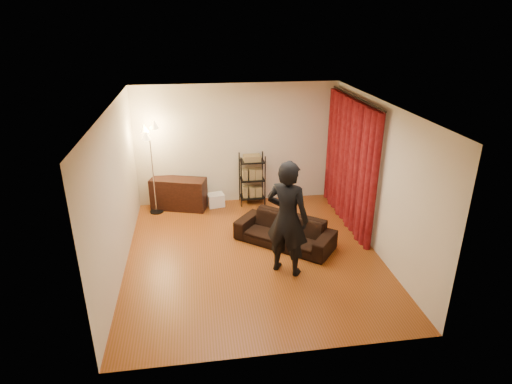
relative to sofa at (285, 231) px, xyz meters
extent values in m
plane|color=brown|center=(-0.64, -0.29, -0.27)|extent=(5.00, 5.00, 0.00)
plane|color=white|center=(-0.64, -0.29, 2.43)|extent=(5.00, 5.00, 0.00)
plane|color=beige|center=(-0.64, 2.21, 1.08)|extent=(5.00, 0.00, 5.00)
plane|color=beige|center=(-0.64, -2.79, 1.08)|extent=(5.00, 0.00, 5.00)
plane|color=beige|center=(-2.89, -0.29, 1.08)|extent=(0.00, 5.00, 5.00)
plane|color=beige|center=(1.61, -0.29, 1.08)|extent=(0.00, 5.00, 5.00)
cylinder|color=black|center=(1.51, 0.83, 2.31)|extent=(0.04, 2.65, 0.04)
imported|color=black|center=(0.00, 0.00, 0.00)|extent=(1.89, 1.73, 0.54)
imported|color=black|center=(-0.17, -0.90, 0.72)|extent=(0.86, 0.80, 1.97)
cube|color=black|center=(-2.00, 1.93, 0.08)|extent=(1.28, 0.79, 0.70)
camera|label=1|loc=(-1.58, -6.98, 3.78)|focal=30.00mm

